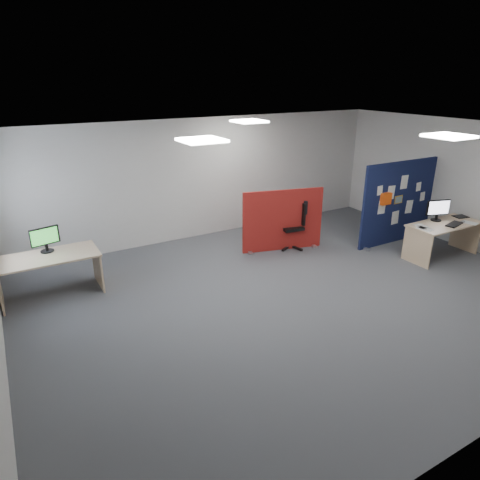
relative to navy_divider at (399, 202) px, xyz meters
name	(u,v)px	position (x,y,z in m)	size (l,w,h in m)	color
floor	(297,294)	(-3.47, -0.94, -0.92)	(9.00, 9.00, 0.00)	#4C4F54
ceiling	(306,135)	(-3.47, -0.94, 1.78)	(9.00, 7.00, 0.02)	white
wall_back	(208,178)	(-3.47, 2.56, 0.43)	(9.00, 0.02, 2.70)	silver
wall_right	(471,187)	(1.03, -0.94, 0.43)	(0.02, 7.00, 2.70)	silver
ceiling_lights	(297,131)	(-3.13, -0.27, 1.75)	(4.10, 4.10, 0.04)	white
navy_divider	(399,202)	(0.00, 0.00, 0.00)	(2.23, 0.30, 1.84)	#0E1234
main_desk	(442,231)	(0.11, -1.05, -0.37)	(1.59, 0.71, 0.73)	#D7B58A
monitor_main	(438,209)	(0.11, -0.89, 0.06)	(0.49, 0.21, 0.44)	black
keyboard	(454,224)	(0.19, -1.25, -0.18)	(0.45, 0.18, 0.03)	black
mouse	(463,222)	(0.48, -1.24, -0.17)	(0.10, 0.06, 0.03)	#A8A7AC
paper_tray	(460,216)	(0.78, -0.98, -0.18)	(0.28, 0.22, 0.01)	black
red_divider	(283,221)	(-2.53, 0.87, -0.26)	(1.73, 0.50, 1.33)	maroon
second_desk	(49,265)	(-7.15, 1.16, -0.37)	(1.62, 0.81, 0.73)	#D7B58A
monitor_second	(45,239)	(-7.12, 1.33, 0.05)	(0.48, 0.22, 0.44)	black
office_chair	(295,221)	(-2.19, 0.87, -0.32)	(0.69, 0.69, 1.05)	black
desk_papers	(439,226)	(-0.13, -1.14, -0.19)	(1.39, 0.69, 0.00)	white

